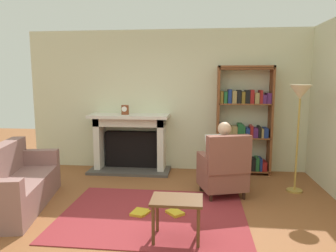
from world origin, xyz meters
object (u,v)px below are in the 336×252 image
object	(u,v)px
fireplace	(131,141)
seated_reader	(221,155)
armchair_reading	(224,169)
floor_lamp	(300,102)
side_table	(177,205)
bookshelf	(243,123)
mantel_clock	(125,110)
sofa_floral	(14,185)

from	to	relation	value
fireplace	seated_reader	bearing A→B (deg)	-33.58
armchair_reading	floor_lamp	distance (m)	1.55
seated_reader	side_table	world-z (taller)	seated_reader
side_table	armchair_reading	bearing A→B (deg)	66.57
side_table	floor_lamp	size ratio (longest dim) A/B	0.33
bookshelf	mantel_clock	bearing A→B (deg)	-176.48
armchair_reading	side_table	bearing A→B (deg)	49.23
side_table	floor_lamp	distance (m)	2.65
fireplace	mantel_clock	world-z (taller)	mantel_clock
fireplace	sofa_floral	size ratio (longest dim) A/B	0.85
bookshelf	sofa_floral	bearing A→B (deg)	-149.16
fireplace	floor_lamp	bearing A→B (deg)	-17.38
seated_reader	bookshelf	bearing A→B (deg)	-129.53
fireplace	side_table	bearing A→B (deg)	-66.96
bookshelf	floor_lamp	bearing A→B (deg)	-52.51
sofa_floral	bookshelf	bearing A→B (deg)	-70.15
armchair_reading	seated_reader	world-z (taller)	seated_reader
bookshelf	seated_reader	size ratio (longest dim) A/B	1.76
fireplace	side_table	world-z (taller)	fireplace
armchair_reading	seated_reader	xyz separation A→B (m)	(-0.04, 0.11, 0.20)
armchair_reading	side_table	distance (m)	1.51
bookshelf	floor_lamp	world-z (taller)	bookshelf
armchair_reading	floor_lamp	size ratio (longest dim) A/B	0.58
fireplace	armchair_reading	world-z (taller)	fireplace
fireplace	seated_reader	distance (m)	2.01
mantel_clock	bookshelf	bearing A→B (deg)	3.52
fireplace	side_table	distance (m)	2.84
bookshelf	side_table	distance (m)	2.89
mantel_clock	side_table	world-z (taller)	mantel_clock
fireplace	bookshelf	xyz separation A→B (m)	(2.14, 0.03, 0.37)
floor_lamp	mantel_clock	bearing A→B (deg)	164.89
side_table	floor_lamp	xyz separation A→B (m)	(1.74, 1.71, 1.03)
mantel_clock	seated_reader	size ratio (longest dim) A/B	0.16
sofa_floral	floor_lamp	xyz separation A→B (m)	(4.05, 1.07, 1.10)
mantel_clock	bookshelf	xyz separation A→B (m)	(2.21, 0.14, -0.24)
mantel_clock	floor_lamp	size ratio (longest dim) A/B	0.11
bookshelf	sofa_floral	distance (m)	3.94
sofa_floral	armchair_reading	bearing A→B (deg)	-86.76
mantel_clock	floor_lamp	bearing A→B (deg)	-15.11
seated_reader	side_table	xyz separation A→B (m)	(-0.56, -1.49, -0.22)
armchair_reading	bookshelf	bearing A→B (deg)	-126.30
sofa_floral	side_table	world-z (taller)	sofa_floral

